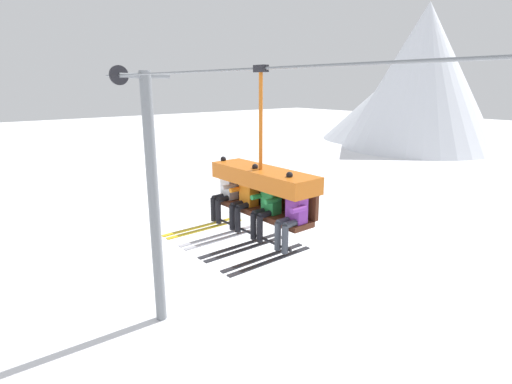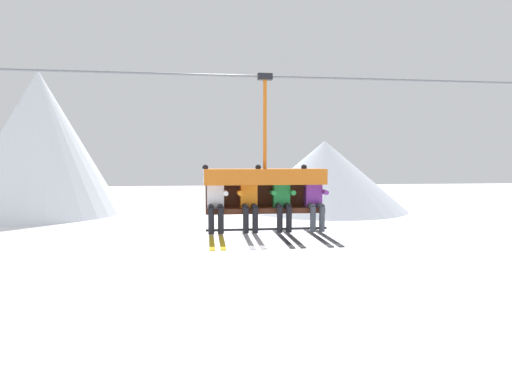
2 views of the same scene
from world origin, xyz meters
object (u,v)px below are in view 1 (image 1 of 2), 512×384
(skier_green, at_px, (266,206))
(chairlift_chair, at_px, (264,184))
(lift_tower_near, at_px, (153,198))
(skier_purple, at_px, (291,213))
(skier_white, at_px, (224,190))
(skier_orange, at_px, (244,197))

(skier_green, bearing_deg, chairlift_chair, 145.39)
(chairlift_chair, relative_size, skier_green, 1.75)
(lift_tower_near, relative_size, chairlift_chair, 2.89)
(lift_tower_near, distance_m, skier_purple, 7.52)
(skier_green, bearing_deg, skier_purple, 0.61)
(skier_white, bearing_deg, skier_green, -0.30)
(lift_tower_near, bearing_deg, chairlift_chair, -6.37)
(skier_green, bearing_deg, lift_tower_near, 172.06)
(skier_white, distance_m, skier_orange, 0.65)
(skier_white, height_order, skier_green, skier_white)
(lift_tower_near, height_order, skier_orange, lift_tower_near)
(chairlift_chair, distance_m, skier_purple, 1.02)
(skier_orange, distance_m, skier_purple, 1.27)
(skier_green, bearing_deg, skier_white, 179.70)
(skier_green, bearing_deg, skier_orange, 179.39)
(lift_tower_near, height_order, skier_purple, lift_tower_near)
(skier_white, xyz_separation_m, skier_purple, (1.92, 0.00, 0.00))
(skier_green, distance_m, skier_purple, 0.64)
(skier_orange, bearing_deg, lift_tower_near, 171.30)
(chairlift_chair, height_order, skier_purple, chairlift_chair)
(chairlift_chair, bearing_deg, skier_green, -34.61)
(skier_purple, bearing_deg, lift_tower_near, 172.80)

